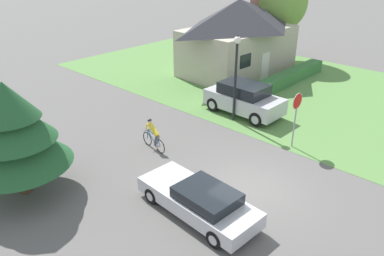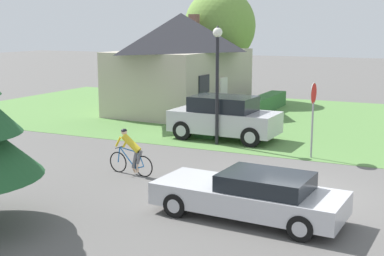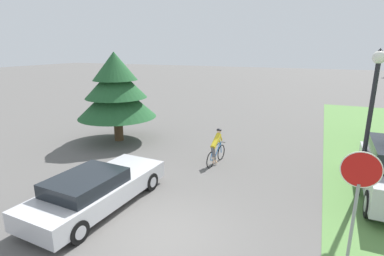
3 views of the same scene
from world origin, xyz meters
name	(u,v)px [view 3 (image 3 of 3)]	position (x,y,z in m)	size (l,w,h in m)	color
ground_plane	(162,235)	(0.00, 0.00, 0.00)	(140.00, 140.00, 0.00)	#5B5956
sedan_left_lane	(96,189)	(-2.53, 0.48, 0.60)	(2.05, 4.84, 1.20)	#BCBCC1
cyclist	(216,147)	(-0.35, 5.32, 0.72)	(0.44, 1.73, 1.49)	black
stop_sign	(358,187)	(4.34, 0.57, 1.97)	(0.78, 0.07, 2.75)	gray
street_lamp	(372,100)	(4.90, 4.54, 3.19)	(0.38, 0.38, 4.74)	black
conifer_tall_near	(116,90)	(-6.14, 6.45, 2.67)	(3.98, 3.98, 4.56)	#4C3823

